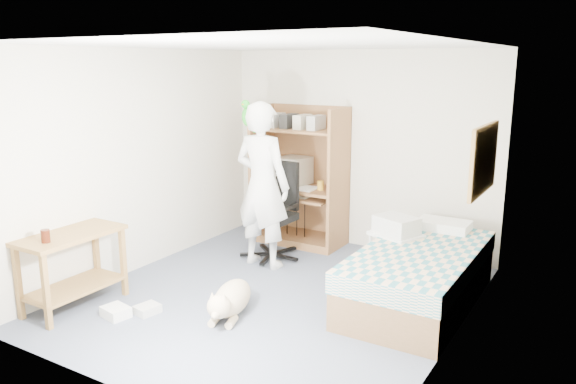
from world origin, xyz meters
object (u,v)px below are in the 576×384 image
Objects in this scene: office_chair at (274,224)px; person at (262,185)px; side_desk at (72,259)px; printer_cart at (395,251)px; computer_hutch at (300,181)px; dog at (230,299)px; bed at (419,276)px.

office_chair is 0.60× the size of person.
printer_cart is at bearing 40.70° from side_desk.
computer_hutch reaches higher than dog.
side_desk is at bearing -117.77° from printer_cart.
computer_hutch is 1.02m from person.
person is at bearing 176.52° from bed.
office_chair is at bearing 68.72° from side_desk.
bed is 3.39× the size of printer_cart.
bed is (2.00, -1.12, -0.53)m from computer_hutch.
bed is 1.05× the size of person.
computer_hutch is 0.89× the size of bed.
side_desk is at bearing 66.82° from person.
bed is 2.02× the size of side_desk.
computer_hutch reaches higher than bed.
person is 2.05× the size of dog.
computer_hutch is 3.08m from side_desk.
person reaches higher than office_chair.
printer_cart is (1.61, -0.11, -0.03)m from office_chair.
dog is at bearing -140.51° from bed.
printer_cart reaches higher than dog.
office_chair is 0.63m from person.
dog is at bearing -69.18° from office_chair.
office_chair is 1.24× the size of dog.
computer_hutch is 1.87m from printer_cart.
printer_cart is at bearing 139.21° from bed.
side_desk reaches higher than printer_cart.
dog is at bearing 113.07° from person.
side_desk is at bearing -108.95° from office_chair.
person is at bearing 64.50° from side_desk.
printer_cart is at bearing -170.33° from person.
side_desk is 1.07× the size of dog.
printer_cart is at bearing -26.22° from computer_hutch.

